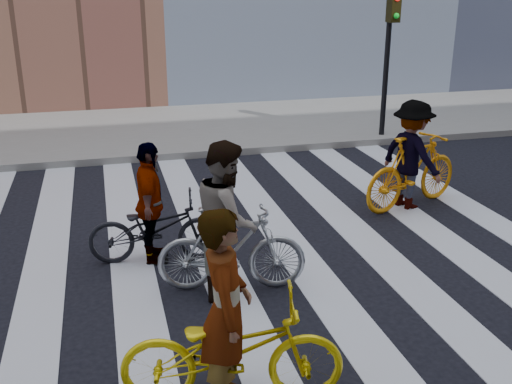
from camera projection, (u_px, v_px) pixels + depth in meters
name	position (u px, v px, depth m)	size (l,w,h in m)	color
ground	(259.00, 260.00, 8.00)	(100.00, 100.00, 0.00)	black
sidewalk_far	(181.00, 128.00, 14.81)	(100.00, 5.00, 0.15)	gray
zebra_crosswalk	(259.00, 260.00, 8.00)	(8.25, 10.00, 0.01)	silver
traffic_signal	(390.00, 41.00, 13.14)	(0.22, 0.42, 3.33)	black
bike_yellow_left	(232.00, 351.00, 5.16)	(0.68, 1.94, 1.02)	yellow
bike_silver_mid	(231.00, 249.00, 7.08)	(0.50, 1.77, 1.06)	#A2A7AC
bike_yellow_right	(413.00, 171.00, 9.71)	(0.57, 2.03, 1.22)	orange
bike_dark_rear	(156.00, 229.00, 7.84)	(0.61, 1.75, 0.92)	black
rider_left	(226.00, 310.00, 5.02)	(0.67, 0.44, 1.83)	slate
rider_mid	(227.00, 218.00, 6.93)	(0.90, 0.70, 1.85)	slate
rider_right	(411.00, 155.00, 9.60)	(1.14, 0.66, 1.77)	slate
rider_rear	(150.00, 204.00, 7.71)	(0.95, 0.40, 1.63)	slate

